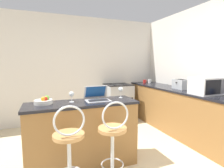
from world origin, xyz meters
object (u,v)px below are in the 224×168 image
(stove_range, at_px, (118,102))
(wine_glass_tall, at_px, (121,90))
(bar_stool_far, at_px, (113,145))
(mug_red, at_px, (145,81))
(fruit_bowl, at_px, (44,101))
(mug_white, at_px, (150,81))
(bar_stool_near, at_px, (69,153))
(toaster, at_px, (181,84))
(microwave, at_px, (206,86))
(wine_glass_short, at_px, (72,94))
(laptop, at_px, (97,97))

(stove_range, bearing_deg, wine_glass_tall, -112.08)
(bar_stool_far, distance_m, wine_glass_tall, 0.89)
(stove_range, distance_m, mug_red, 0.93)
(mug_red, xyz_separation_m, wine_glass_tall, (-1.43, -1.62, 0.08))
(bar_stool_far, distance_m, fruit_bowl, 1.05)
(mug_white, bearing_deg, wine_glass_tall, -134.69)
(bar_stool_near, relative_size, toaster, 3.49)
(bar_stool_near, bearing_deg, stove_range, 55.33)
(bar_stool_near, bearing_deg, bar_stool_far, 0.00)
(microwave, xyz_separation_m, mug_red, (-0.04, 1.88, -0.10))
(stove_range, xyz_separation_m, mug_white, (0.92, -0.03, 0.52))
(wine_glass_short, bearing_deg, fruit_bowl, 177.38)
(microwave, bearing_deg, mug_red, 91.14)
(microwave, bearing_deg, bar_stool_near, -172.10)
(bar_stool_near, distance_m, stove_range, 2.69)
(mug_white, distance_m, wine_glass_short, 2.84)
(laptop, relative_size, mug_red, 3.56)
(laptop, xyz_separation_m, stove_range, (1.05, 1.67, -0.52))
(mug_red, bearing_deg, toaster, -85.43)
(mug_white, xyz_separation_m, wine_glass_short, (-2.33, -1.63, 0.05))
(mug_red, distance_m, wine_glass_short, 2.75)
(bar_stool_near, height_order, mug_red, bar_stool_near)
(laptop, distance_m, wine_glass_short, 0.36)
(toaster, height_order, fruit_bowl, toaster)
(microwave, bearing_deg, laptop, 173.45)
(microwave, bearing_deg, toaster, 84.70)
(laptop, relative_size, microwave, 0.71)
(fruit_bowl, xyz_separation_m, wine_glass_tall, (1.11, 0.03, 0.09))
(stove_range, height_order, wine_glass_tall, wine_glass_tall)
(bar_stool_far, height_order, fruit_bowl, fruit_bowl)
(stove_range, bearing_deg, toaster, -54.64)
(stove_range, distance_m, mug_white, 1.05)
(wine_glass_tall, relative_size, wine_glass_short, 1.14)
(toaster, relative_size, fruit_bowl, 1.30)
(toaster, xyz_separation_m, mug_red, (-0.10, 1.22, -0.05))
(bar_stool_near, distance_m, wine_glass_tall, 1.19)
(laptop, xyz_separation_m, mug_red, (1.83, 1.66, -0.01))
(laptop, xyz_separation_m, wine_glass_short, (-0.36, 0.00, 0.05))
(laptop, xyz_separation_m, fruit_bowl, (-0.71, 0.02, -0.02))
(bar_stool_near, relative_size, wine_glass_tall, 6.19)
(fruit_bowl, relative_size, mug_white, 2.22)
(toaster, bearing_deg, mug_red, 94.57)
(bar_stool_far, bearing_deg, mug_red, 50.82)
(toaster, bearing_deg, wine_glass_tall, -165.58)
(laptop, xyz_separation_m, wine_glass_tall, (0.39, 0.05, 0.07))
(bar_stool_near, distance_m, bar_stool_far, 0.51)
(bar_stool_far, height_order, microwave, microwave)
(laptop, relative_size, fruit_bowl, 1.46)
(microwave, height_order, stove_range, microwave)
(wine_glass_short, bearing_deg, stove_range, 49.75)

